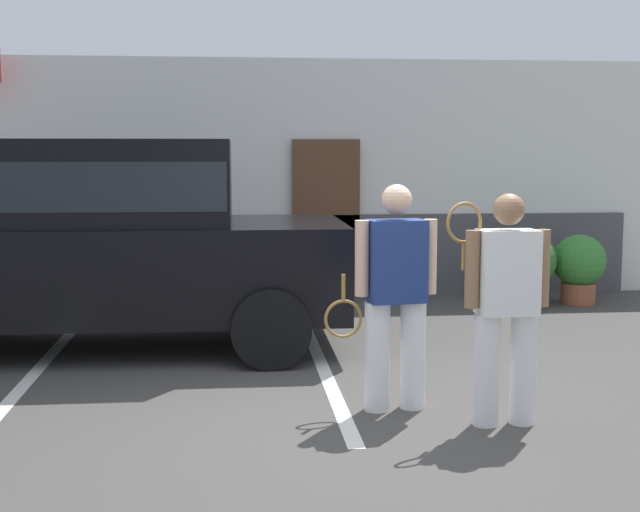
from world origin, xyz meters
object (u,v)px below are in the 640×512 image
at_px(parked_suv, 97,233).
at_px(potted_plant_secondary, 579,265).
at_px(tennis_player_woman, 506,305).
at_px(potted_plant_by_porch, 528,265).
at_px(tennis_player_man, 395,294).

distance_m(parked_suv, potted_plant_secondary, 6.11).
xyz_separation_m(tennis_player_woman, potted_plant_by_porch, (1.79, 4.68, -0.35)).
bearing_deg(parked_suv, tennis_player_man, -42.03).
bearing_deg(potted_plant_by_porch, tennis_player_man, -120.59).
bearing_deg(tennis_player_man, potted_plant_by_porch, -127.23).
bearing_deg(parked_suv, tennis_player_woman, -39.98).
distance_m(tennis_player_man, tennis_player_woman, 0.84).
distance_m(tennis_player_woman, potted_plant_secondary, 5.39).
xyz_separation_m(parked_suv, potted_plant_secondary, (5.73, 2.02, -0.65)).
distance_m(potted_plant_by_porch, potted_plant_secondary, 0.71).
relative_size(tennis_player_man, potted_plant_by_porch, 1.82).
distance_m(tennis_player_woman, potted_plant_by_porch, 5.02).
xyz_separation_m(tennis_player_man, potted_plant_by_porch, (2.50, 4.23, -0.36)).
distance_m(parked_suv, potted_plant_by_porch, 5.42).
relative_size(parked_suv, tennis_player_man, 2.71).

